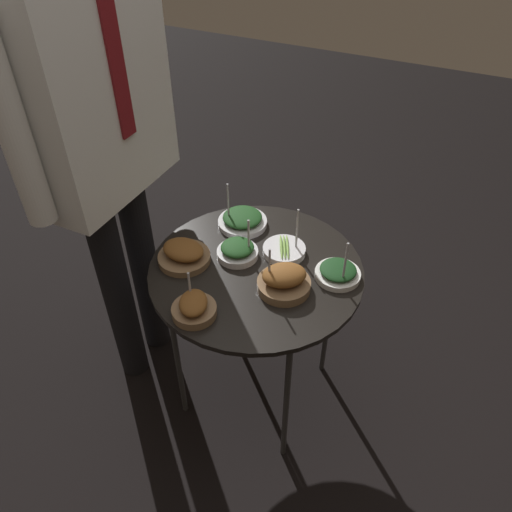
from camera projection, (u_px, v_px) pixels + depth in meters
The scene contains 10 objects.
ground_plane at pixel (256, 388), 2.05m from camera, with size 8.00×8.00×0.00m, color black.
serving_cart at pixel (256, 278), 1.64m from camera, with size 0.70×0.70×0.67m.
bowl_spinach_center at pixel (238, 251), 1.64m from camera, with size 0.14×0.14×0.15m.
bowl_roast_back_right at pixel (284, 280), 1.52m from camera, with size 0.17×0.17×0.16m.
bowl_spinach_back_left at pixel (338, 272), 1.57m from camera, with size 0.15×0.15×0.17m.
bowl_roast_front_left at pixel (184, 254), 1.62m from camera, with size 0.17×0.17×0.07m.
bowl_roast_front_center at pixel (194, 307), 1.44m from camera, with size 0.13×0.13×0.13m.
bowl_asparagus_far_rim at pixel (284, 250), 1.66m from camera, with size 0.14×0.14×0.17m.
bowl_spinach_front_right at pixel (242, 220), 1.77m from camera, with size 0.18×0.18×0.17m.
waiter_figure at pixel (95, 117), 1.47m from camera, with size 0.64×0.24×1.73m.
Camera 1 is at (-1.08, -0.51, 1.75)m, focal length 35.00 mm.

